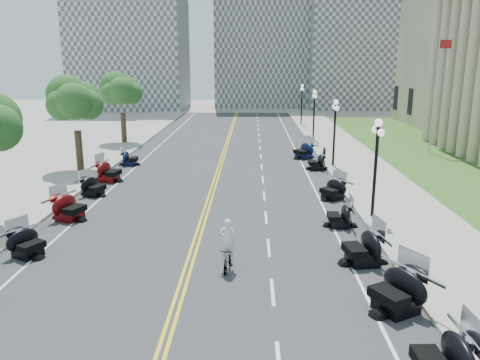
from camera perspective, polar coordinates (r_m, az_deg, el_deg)
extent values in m
plane|color=gray|center=(20.52, -5.54, -8.12)|extent=(160.00, 160.00, 0.00)
cube|color=#333335|center=(29.96, -3.26, -0.84)|extent=(16.00, 90.00, 0.01)
cube|color=yellow|center=(29.97, -3.48, -0.82)|extent=(0.12, 90.00, 0.00)
cube|color=yellow|center=(29.95, -3.03, -0.83)|extent=(0.12, 90.00, 0.00)
cube|color=white|center=(30.12, 8.97, -0.90)|extent=(0.12, 90.00, 0.00)
cube|color=white|center=(31.14, -15.07, -0.72)|extent=(0.12, 90.00, 0.00)
cube|color=white|center=(16.76, 3.99, -13.42)|extent=(0.12, 2.00, 0.00)
cube|color=white|center=(20.38, 3.52, -8.20)|extent=(0.12, 2.00, 0.00)
cube|color=white|center=(24.13, 3.20, -4.58)|extent=(0.12, 2.00, 0.00)
cube|color=white|center=(27.94, 2.97, -1.93)|extent=(0.12, 2.00, 0.00)
cube|color=white|center=(31.80, 2.79, 0.07)|extent=(0.12, 2.00, 0.00)
cube|color=white|center=(35.70, 2.66, 1.64)|extent=(0.12, 2.00, 0.00)
cube|color=white|center=(39.61, 2.55, 2.90)|extent=(0.12, 2.00, 0.00)
cube|color=white|center=(43.54, 2.46, 3.93)|extent=(0.12, 2.00, 0.00)
cube|color=white|center=(47.48, 2.38, 4.79)|extent=(0.12, 2.00, 0.00)
cube|color=white|center=(51.43, 2.32, 5.52)|extent=(0.12, 2.00, 0.00)
cube|color=white|center=(55.38, 2.26, 6.15)|extent=(0.12, 2.00, 0.00)
cube|color=white|center=(59.35, 2.22, 6.69)|extent=(0.12, 2.00, 0.00)
cube|color=white|center=(63.31, 2.17, 7.16)|extent=(0.12, 2.00, 0.00)
cube|color=white|center=(67.29, 2.14, 7.58)|extent=(0.12, 2.00, 0.00)
cube|color=white|center=(71.26, 2.10, 7.95)|extent=(0.12, 2.00, 0.00)
cube|color=#9E9991|center=(30.91, 16.53, -0.81)|extent=(5.00, 90.00, 0.15)
cube|color=#9E9991|center=(32.53, -22.02, -0.53)|extent=(5.00, 90.00, 0.15)
cube|color=#356023|center=(40.53, 23.27, 2.06)|extent=(9.00, 60.00, 0.10)
cube|color=gray|center=(83.54, -13.30, 17.44)|extent=(18.00, 14.00, 26.00)
cube|color=gray|center=(87.15, 2.65, 18.96)|extent=(16.00, 12.00, 30.00)
cube|color=gray|center=(86.14, 15.20, 15.89)|extent=(20.00, 14.00, 22.00)
imported|color=#A51414|center=(18.13, -1.50, -9.53)|extent=(0.65, 1.63, 0.95)
imported|color=white|center=(17.63, -1.53, -5.55)|extent=(0.63, 0.41, 1.73)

